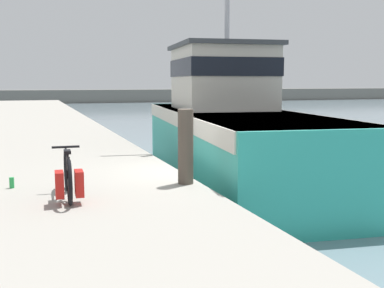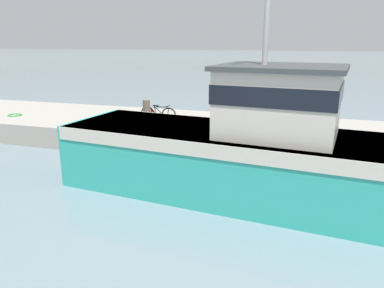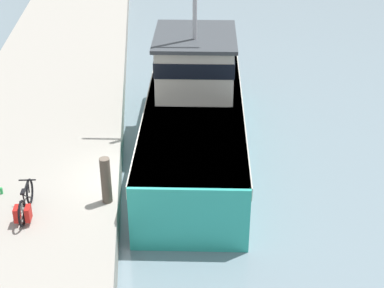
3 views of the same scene
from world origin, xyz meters
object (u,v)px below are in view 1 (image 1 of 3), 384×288
at_px(mooring_post, 186,147).
at_px(fishing_boat_main, 228,128).
at_px(bicycle_touring, 68,177).
at_px(water_bottle_by_bike, 12,183).

bearing_deg(mooring_post, fishing_boat_main, 58.65).
relative_size(fishing_boat_main, mooring_post, 9.18).
bearing_deg(mooring_post, bicycle_touring, -165.60).
xyz_separation_m(fishing_boat_main, bicycle_touring, (-4.78, -5.00, -0.16)).
distance_m(bicycle_touring, water_bottle_by_bike, 1.44).
height_order(bicycle_touring, water_bottle_by_bike, bicycle_touring).
height_order(mooring_post, water_bottle_by_bike, mooring_post).
relative_size(bicycle_touring, mooring_post, 1.28).
distance_m(fishing_boat_main, mooring_post, 5.24).
bearing_deg(mooring_post, water_bottle_by_bike, 168.21).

